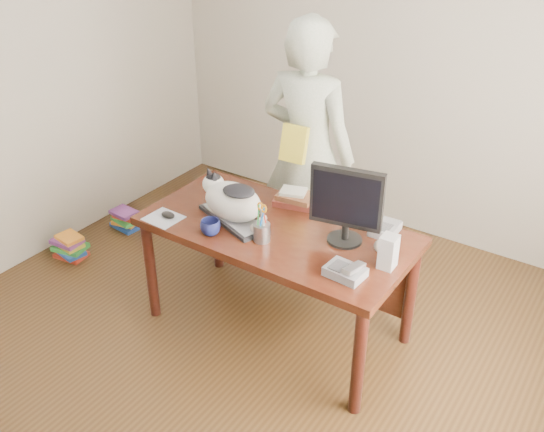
{
  "coord_description": "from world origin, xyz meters",
  "views": [
    {
      "loc": [
        1.68,
        -1.94,
        2.58
      ],
      "look_at": [
        0.0,
        0.55,
        0.85
      ],
      "focal_mm": 40.0,
      "sensor_mm": 36.0,
      "label": 1
    }
  ],
  "objects_px": {
    "speaker": "(388,252)",
    "phone": "(346,271)",
    "mouse": "(168,215)",
    "person": "(307,154)",
    "book_pile_b": "(126,219)",
    "book_pile_a": "(70,247)",
    "baseball": "(380,246)",
    "book_stack": "(295,198)",
    "cat": "(231,199)",
    "monitor": "(346,202)",
    "pen_cup": "(262,230)",
    "calculator": "(385,229)",
    "desk": "(284,242)",
    "keyboard": "(234,218)",
    "coffee_mug": "(210,227)"
  },
  "relations": [
    {
      "from": "speaker",
      "to": "phone",
      "type": "bearing_deg",
      "value": -127.42
    },
    {
      "from": "desk",
      "to": "book_pile_a",
      "type": "distance_m",
      "value": 1.85
    },
    {
      "from": "coffee_mug",
      "to": "book_stack",
      "type": "distance_m",
      "value": 0.62
    },
    {
      "from": "calculator",
      "to": "person",
      "type": "xyz_separation_m",
      "value": [
        -0.76,
        0.38,
        0.14
      ]
    },
    {
      "from": "mouse",
      "to": "monitor",
      "type": "bearing_deg",
      "value": 21.48
    },
    {
      "from": "pen_cup",
      "to": "book_stack",
      "type": "xyz_separation_m",
      "value": [
        -0.07,
        0.47,
        -0.03
      ]
    },
    {
      "from": "pen_cup",
      "to": "mouse",
      "type": "xyz_separation_m",
      "value": [
        -0.61,
        -0.11,
        -0.05
      ]
    },
    {
      "from": "coffee_mug",
      "to": "baseball",
      "type": "distance_m",
      "value": 0.96
    },
    {
      "from": "coffee_mug",
      "to": "person",
      "type": "relative_size",
      "value": 0.06
    },
    {
      "from": "pen_cup",
      "to": "baseball",
      "type": "distance_m",
      "value": 0.66
    },
    {
      "from": "mouse",
      "to": "person",
      "type": "xyz_separation_m",
      "value": [
        0.4,
        0.95,
        0.15
      ]
    },
    {
      "from": "speaker",
      "to": "person",
      "type": "distance_m",
      "value": 1.14
    },
    {
      "from": "baseball",
      "to": "book_stack",
      "type": "relative_size",
      "value": 0.25
    },
    {
      "from": "book_stack",
      "to": "desk",
      "type": "bearing_deg",
      "value": -85.75
    },
    {
      "from": "baseball",
      "to": "person",
      "type": "height_order",
      "value": "person"
    },
    {
      "from": "coffee_mug",
      "to": "book_pile_b",
      "type": "distance_m",
      "value": 1.74
    },
    {
      "from": "baseball",
      "to": "monitor",
      "type": "bearing_deg",
      "value": -172.32
    },
    {
      "from": "keyboard",
      "to": "pen_cup",
      "type": "xyz_separation_m",
      "value": [
        0.27,
        -0.09,
        0.05
      ]
    },
    {
      "from": "mouse",
      "to": "book_pile_a",
      "type": "height_order",
      "value": "mouse"
    },
    {
      "from": "desk",
      "to": "book_stack",
      "type": "bearing_deg",
      "value": 105.81
    },
    {
      "from": "phone",
      "to": "pen_cup",
      "type": "bearing_deg",
      "value": 179.76
    },
    {
      "from": "mouse",
      "to": "speaker",
      "type": "relative_size",
      "value": 0.5
    },
    {
      "from": "speaker",
      "to": "person",
      "type": "height_order",
      "value": "person"
    },
    {
      "from": "keyboard",
      "to": "book_pile_a",
      "type": "height_order",
      "value": "keyboard"
    },
    {
      "from": "coffee_mug",
      "to": "phone",
      "type": "bearing_deg",
      "value": 4.77
    },
    {
      "from": "keyboard",
      "to": "person",
      "type": "xyz_separation_m",
      "value": [
        0.05,
        0.75,
        0.15
      ]
    },
    {
      "from": "coffee_mug",
      "to": "person",
      "type": "height_order",
      "value": "person"
    },
    {
      "from": "coffee_mug",
      "to": "phone",
      "type": "height_order",
      "value": "same"
    },
    {
      "from": "person",
      "to": "desk",
      "type": "bearing_deg",
      "value": 105.51
    },
    {
      "from": "cat",
      "to": "book_pile_a",
      "type": "relative_size",
      "value": 1.79
    },
    {
      "from": "cat",
      "to": "mouse",
      "type": "bearing_deg",
      "value": -128.71
    },
    {
      "from": "cat",
      "to": "book_pile_b",
      "type": "bearing_deg",
      "value": -176.72
    },
    {
      "from": "speaker",
      "to": "book_pile_b",
      "type": "height_order",
      "value": "speaker"
    },
    {
      "from": "baseball",
      "to": "book_stack",
      "type": "distance_m",
      "value": 0.7
    },
    {
      "from": "baseball",
      "to": "person",
      "type": "distance_m",
      "value": 1.01
    },
    {
      "from": "cat",
      "to": "monitor",
      "type": "xyz_separation_m",
      "value": [
        0.68,
        0.15,
        0.12
      ]
    },
    {
      "from": "desk",
      "to": "speaker",
      "type": "bearing_deg",
      "value": -7.22
    },
    {
      "from": "baseball",
      "to": "calculator",
      "type": "bearing_deg",
      "value": 107.48
    },
    {
      "from": "calculator",
      "to": "phone",
      "type": "bearing_deg",
      "value": -89.75
    },
    {
      "from": "keyboard",
      "to": "desk",
      "type": "bearing_deg",
      "value": 50.84
    },
    {
      "from": "coffee_mug",
      "to": "pen_cup",
      "type": "bearing_deg",
      "value": 21.27
    },
    {
      "from": "pen_cup",
      "to": "speaker",
      "type": "bearing_deg",
      "value": 12.65
    },
    {
      "from": "person",
      "to": "book_pile_b",
      "type": "xyz_separation_m",
      "value": [
        -1.51,
        -0.33,
        -0.85
      ]
    },
    {
      "from": "keyboard",
      "to": "speaker",
      "type": "height_order",
      "value": "speaker"
    },
    {
      "from": "phone",
      "to": "book_stack",
      "type": "bearing_deg",
      "value": 144.83
    },
    {
      "from": "mouse",
      "to": "keyboard",
      "type": "bearing_deg",
      "value": 32.32
    },
    {
      "from": "cat",
      "to": "pen_cup",
      "type": "distance_m",
      "value": 0.31
    },
    {
      "from": "phone",
      "to": "book_pile_b",
      "type": "height_order",
      "value": "phone"
    },
    {
      "from": "book_stack",
      "to": "phone",
      "type": "bearing_deg",
      "value": -50.59
    },
    {
      "from": "mouse",
      "to": "book_pile_a",
      "type": "distance_m",
      "value": 1.34
    }
  ]
}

